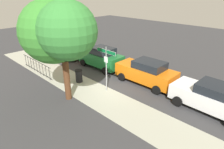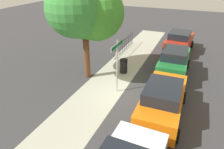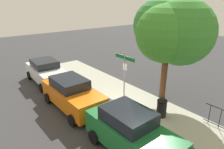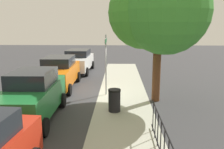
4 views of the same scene
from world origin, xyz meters
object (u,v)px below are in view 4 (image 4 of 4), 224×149
object	(u,v)px
shade_tree	(159,11)
car_white	(78,61)
car_green	(32,96)
car_orange	(59,72)
trash_bin	(114,100)
street_sign	(106,52)

from	to	relation	value
shade_tree	car_white	size ratio (longest dim) A/B	1.37
shade_tree	car_white	bearing A→B (deg)	-145.84
car_green	shade_tree	bearing A→B (deg)	112.46
shade_tree	car_orange	world-z (taller)	shade_tree
car_orange	trash_bin	world-z (taller)	car_orange
shade_tree	car_green	size ratio (longest dim) A/B	1.43
shade_tree	car_green	bearing A→B (deg)	-66.51
shade_tree	car_orange	bearing A→B (deg)	-115.70
car_white	trash_bin	xyz separation A→B (m)	(8.64, 3.04, -0.39)
car_orange	car_green	world-z (taller)	car_green
street_sign	car_green	xyz separation A→B (m)	(3.49, -2.71, -1.31)
shade_tree	car_white	distance (m)	9.52
street_sign	trash_bin	bearing A→B (deg)	11.17
street_sign	shade_tree	size ratio (longest dim) A/B	0.51
shade_tree	trash_bin	world-z (taller)	shade_tree
trash_bin	car_white	bearing A→B (deg)	-160.59
shade_tree	trash_bin	bearing A→B (deg)	-56.81
car_orange	shade_tree	bearing A→B (deg)	63.53
street_sign	car_orange	xyz separation A→B (m)	(-1.31, -2.87, -1.35)
shade_tree	car_green	distance (m)	6.53
car_white	car_green	world-z (taller)	car_green
shade_tree	car_white	xyz separation A→B (m)	(-7.36, -4.99, -3.39)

